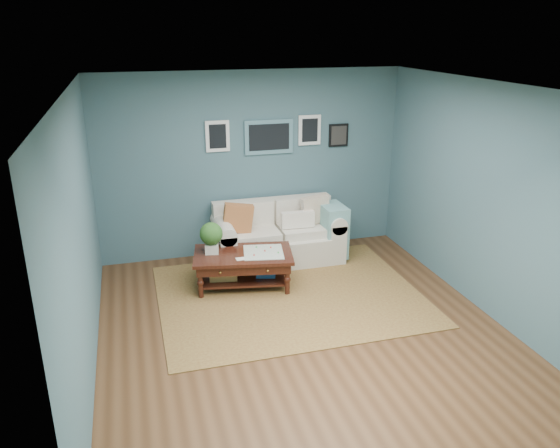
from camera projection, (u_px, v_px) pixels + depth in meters
name	position (u px, v px, depth m)	size (l,w,h in m)	color
room_shell	(305.00, 217.00, 5.79)	(5.00, 5.02, 2.70)	brown
area_rug	(289.00, 295.00, 7.02)	(3.29, 2.63, 0.01)	brown
loveseat	(283.00, 234.00, 7.98)	(1.88, 0.85, 0.96)	beige
coffee_table	(238.00, 259.00, 7.14)	(1.39, 0.96, 0.89)	black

